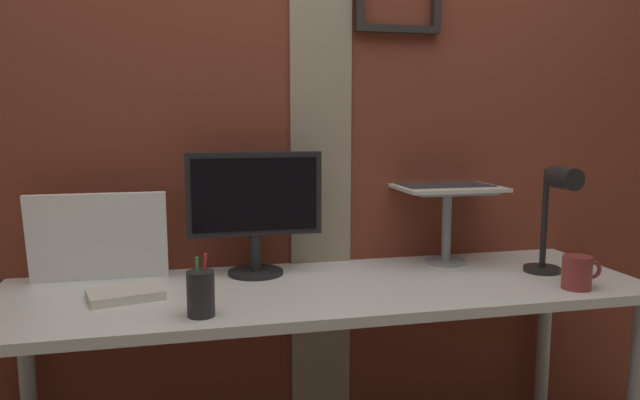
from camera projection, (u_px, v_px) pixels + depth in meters
brick_wall_back at (292, 86)px, 2.07m from camera, size 3.01×0.16×2.69m
desk at (327, 309)px, 1.83m from camera, size 1.96×0.60×0.73m
monitor at (255, 202)px, 1.91m from camera, size 0.43×0.18×0.40m
laptop_stand at (447, 214)px, 2.07m from camera, size 0.28×0.22×0.26m
laptop at (440, 170)px, 2.12m from camera, size 0.35×0.29×0.24m
whiteboard_panel at (98, 237)px, 1.84m from camera, size 0.42×0.06×0.28m
desk_lamp at (555, 209)px, 1.90m from camera, size 0.12×0.20×0.36m
pen_cup at (201, 293)px, 1.53m from camera, size 0.07×0.07×0.16m
coffee_mug at (578, 272)px, 1.78m from camera, size 0.13×0.09×0.10m
paper_clutter_stack at (125, 294)px, 1.68m from camera, size 0.23×0.19×0.03m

